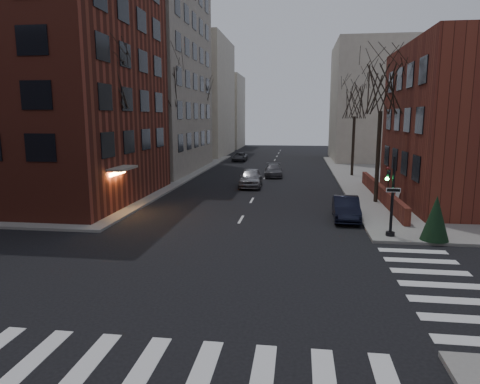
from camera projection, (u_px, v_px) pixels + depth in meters
name	position (u px, v px, depth m)	size (l,w,h in m)	color
ground	(192.00, 306.00, 13.86)	(160.00, 160.00, 0.00)	black
sidewalk_far_left	(2.00, 172.00, 47.00)	(44.00, 44.00, 0.15)	gray
building_left_brick	(34.00, 75.00, 30.47)	(15.00, 15.00, 18.00)	maroon
building_left_tan	(114.00, 43.00, 46.88)	(18.00, 18.00, 28.00)	gray
low_wall_right	(380.00, 192.00, 31.04)	(0.35, 16.00, 1.00)	maroon
building_distant_la	(184.00, 98.00, 67.97)	(14.00, 16.00, 18.00)	beige
building_distant_ra	(385.00, 103.00, 59.25)	(14.00, 14.00, 16.00)	beige
building_distant_lb	(216.00, 112.00, 84.63)	(10.00, 12.00, 14.00)	beige
traffic_signal	(391.00, 201.00, 21.24)	(0.76, 0.44, 4.00)	black
tree_left_a	(109.00, 78.00, 27.22)	(4.18, 4.18, 10.26)	#2D231C
tree_left_b	(166.00, 85.00, 38.86)	(4.40, 4.40, 10.80)	#2D231C
tree_left_c	(201.00, 101.00, 52.67)	(3.96, 3.96, 9.72)	#2D231C
tree_right_a	(382.00, 87.00, 28.85)	(3.96, 3.96, 9.72)	#2D231C
tree_right_b	(355.00, 101.00, 42.59)	(3.74, 3.74, 9.18)	#2D231C
streetlamp_near	(160.00, 139.00, 35.69)	(0.36, 0.36, 6.28)	black
streetlamp_far	(209.00, 131.00, 55.20)	(0.36, 0.36, 6.28)	black
parked_sedan	(346.00, 208.00, 25.42)	(1.46, 4.18, 1.38)	black
car_lane_silver	(250.00, 178.00, 37.41)	(1.89, 4.71, 1.60)	gray
car_lane_gray	(273.00, 170.00, 43.88)	(1.78, 4.38, 1.27)	#47464B
car_lane_far	(240.00, 157.00, 59.37)	(1.90, 4.12, 1.15)	#404045
sandwich_board	(400.00, 196.00, 30.29)	(0.36, 0.50, 0.80)	silver
evergreen_shrub	(436.00, 218.00, 20.60)	(1.32, 1.32, 2.20)	black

